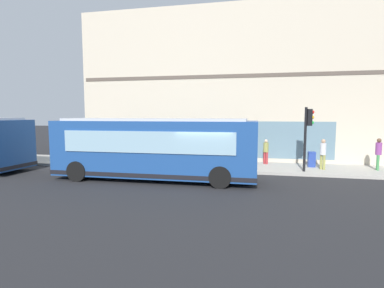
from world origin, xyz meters
name	(u,v)px	position (x,y,z in m)	size (l,w,h in m)	color
ground	(207,183)	(0.00, 0.00, 0.00)	(120.00, 120.00, 0.00)	#262628
sidewalk_curb	(218,166)	(4.40, 0.00, 0.07)	(3.59, 40.00, 0.15)	#B2ADA3
building_corner	(229,90)	(11.07, 0.00, 5.22)	(9.81, 20.25, 10.46)	beige
city_bus_nearside	(154,149)	(0.29, 2.70, 1.55)	(2.69, 10.07, 3.07)	#1E478C
traffic_light_near_corner	(308,127)	(3.30, -4.98, 2.59)	(0.32, 0.49, 3.50)	black
fire_hydrant	(250,162)	(3.64, -1.91, 0.51)	(0.35, 0.35, 0.74)	red
pedestrian_near_hydrant	(378,152)	(4.56, -8.94, 1.18)	(0.32, 0.32, 1.79)	#3F8C4C
pedestrian_by_light_pole	(150,148)	(4.69, 4.52, 1.06)	(0.32, 0.32, 1.59)	#8C3F8C
pedestrian_walking_along_curb	(266,150)	(5.36, -2.87, 1.03)	(0.32, 0.32, 1.55)	#B23338
pedestrian_near_building_entrance	(323,152)	(4.10, -5.96, 1.14)	(0.32, 0.32, 1.72)	#99994C
newspaper_vending_box	(312,159)	(4.89, -5.51, 0.60)	(0.44, 0.42, 0.90)	#263F99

